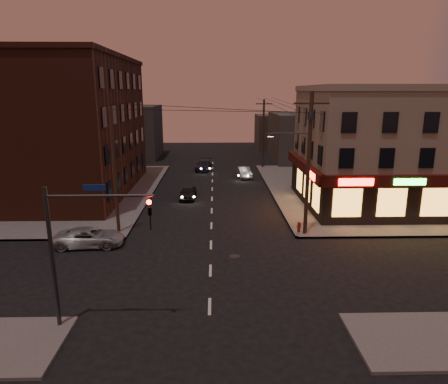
{
  "coord_description": "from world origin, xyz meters",
  "views": [
    {
      "loc": [
        0.29,
        -21.41,
        10.12
      ],
      "look_at": [
        0.93,
        6.01,
        3.2
      ],
      "focal_mm": 32.0,
      "sensor_mm": 36.0,
      "label": 1
    }
  ],
  "objects_px": {
    "suv_cross": "(90,237)",
    "sedan_near": "(188,193)",
    "sedan_mid": "(244,172)",
    "sedan_far": "(204,165)",
    "fire_hydrant": "(299,226)"
  },
  "relations": [
    {
      "from": "sedan_mid",
      "to": "fire_hydrant",
      "type": "height_order",
      "value": "sedan_mid"
    },
    {
      "from": "sedan_mid",
      "to": "suv_cross",
      "type": "bearing_deg",
      "value": -125.55
    },
    {
      "from": "sedan_near",
      "to": "sedan_far",
      "type": "relative_size",
      "value": 0.79
    },
    {
      "from": "fire_hydrant",
      "to": "sedan_near",
      "type": "bearing_deg",
      "value": 130.87
    },
    {
      "from": "sedan_near",
      "to": "sedan_mid",
      "type": "xyz_separation_m",
      "value": [
        6.14,
        9.72,
        0.03
      ]
    },
    {
      "from": "suv_cross",
      "to": "sedan_near",
      "type": "bearing_deg",
      "value": -28.81
    },
    {
      "from": "sedan_far",
      "to": "sedan_mid",
      "type": "bearing_deg",
      "value": -36.43
    },
    {
      "from": "suv_cross",
      "to": "sedan_far",
      "type": "height_order",
      "value": "sedan_far"
    },
    {
      "from": "sedan_near",
      "to": "fire_hydrant",
      "type": "distance_m",
      "value": 13.34
    },
    {
      "from": "suv_cross",
      "to": "sedan_near",
      "type": "distance_m",
      "value": 13.41
    },
    {
      "from": "sedan_far",
      "to": "sedan_near",
      "type": "bearing_deg",
      "value": -87.54
    },
    {
      "from": "sedan_near",
      "to": "sedan_mid",
      "type": "height_order",
      "value": "sedan_mid"
    },
    {
      "from": "suv_cross",
      "to": "fire_hydrant",
      "type": "xyz_separation_m",
      "value": [
        14.55,
        2.0,
        -0.04
      ]
    },
    {
      "from": "sedan_mid",
      "to": "sedan_far",
      "type": "distance_m",
      "value": 6.87
    },
    {
      "from": "sedan_far",
      "to": "suv_cross",
      "type": "bearing_deg",
      "value": -97.67
    }
  ]
}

